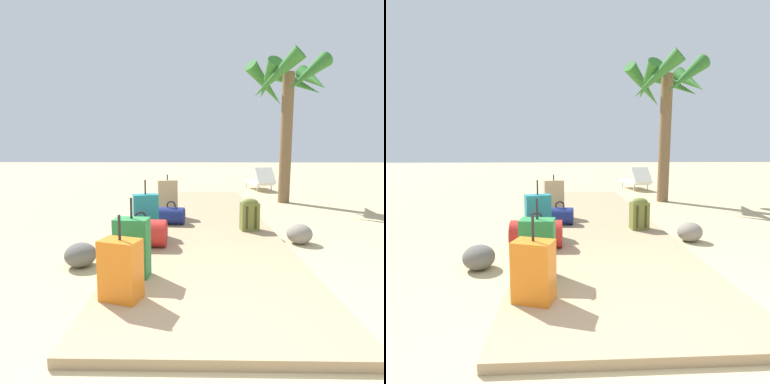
{
  "view_description": "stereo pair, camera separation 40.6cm",
  "coord_description": "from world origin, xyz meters",
  "views": [
    {
      "loc": [
        -0.15,
        -1.74,
        1.36
      ],
      "look_at": [
        -0.25,
        4.24,
        0.55
      ],
      "focal_mm": 28.93,
      "sensor_mm": 36.0,
      "label": 1
    },
    {
      "loc": [
        -0.55,
        -1.73,
        1.36
      ],
      "look_at": [
        -0.25,
        4.24,
        0.55
      ],
      "focal_mm": 28.93,
      "sensor_mm": 36.0,
      "label": 2
    }
  ],
  "objects": [
    {
      "name": "suitcase_green",
      "position": [
        -0.8,
        1.27,
        0.38
      ],
      "size": [
        0.36,
        0.24,
        0.81
      ],
      "color": "#237538",
      "rests_on": "boardwalk"
    },
    {
      "name": "palm_tree_far_right",
      "position": [
        2.12,
        6.31,
        2.78
      ],
      "size": [
        2.14,
        2.26,
        3.68
      ],
      "color": "brown",
      "rests_on": "ground"
    },
    {
      "name": "boardwalk",
      "position": [
        0.0,
        3.85,
        0.04
      ],
      "size": [
        2.15,
        7.7,
        0.08
      ],
      "primitive_type": "cube",
      "color": "tan",
      "rests_on": "ground"
    },
    {
      "name": "suitcase_teal",
      "position": [
        -0.92,
        2.8,
        0.39
      ],
      "size": [
        0.41,
        0.31,
        0.84
      ],
      "color": "#197A7F",
      "rests_on": "boardwalk"
    },
    {
      "name": "lounge_chair",
      "position": [
        2.01,
        8.81,
        0.33
      ],
      "size": [
        0.83,
        1.61,
        0.8
      ],
      "color": "white",
      "rests_on": "ground"
    },
    {
      "name": "duffel_bag_navy",
      "position": [
        -0.6,
        3.53,
        0.23
      ],
      "size": [
        0.49,
        0.35,
        0.41
      ],
      "color": "navy",
      "rests_on": "boardwalk"
    },
    {
      "name": "rock_right_mid",
      "position": [
        1.35,
        2.68,
        0.15
      ],
      "size": [
        0.47,
        0.46,
        0.29
      ],
      "primitive_type": "ellipsoid",
      "rotation": [
        0.0,
        0.0,
        2.76
      ],
      "color": "gray",
      "rests_on": "ground"
    },
    {
      "name": "duffel_bag_red",
      "position": [
        -0.9,
        2.26,
        0.26
      ],
      "size": [
        0.69,
        0.38,
        0.48
      ],
      "color": "red",
      "rests_on": "boardwalk"
    },
    {
      "name": "ground_plane",
      "position": [
        0.0,
        3.08,
        0.0
      ],
      "size": [
        60.0,
        60.0,
        0.0
      ],
      "primitive_type": "plane",
      "color": "tan"
    },
    {
      "name": "rock_left_near",
      "position": [
        -1.51,
        1.73,
        0.14
      ],
      "size": [
        0.37,
        0.38,
        0.28
      ],
      "primitive_type": "ellipsoid",
      "rotation": [
        0.0,
        0.0,
        0.03
      ],
      "color": "#5B5651",
      "rests_on": "ground"
    },
    {
      "name": "suitcase_tan",
      "position": [
        -0.72,
        4.15,
        0.44
      ],
      "size": [
        0.4,
        0.28,
        0.82
      ],
      "color": "tan",
      "rests_on": "boardwalk"
    },
    {
      "name": "backpack_olive",
      "position": [
        0.7,
        3.14,
        0.35
      ],
      "size": [
        0.3,
        0.24,
        0.52
      ],
      "color": "olive",
      "rests_on": "boardwalk"
    },
    {
      "name": "suitcase_orange",
      "position": [
        -0.8,
        0.78,
        0.35
      ],
      "size": [
        0.38,
        0.3,
        0.74
      ],
      "color": "orange",
      "rests_on": "boardwalk"
    }
  ]
}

